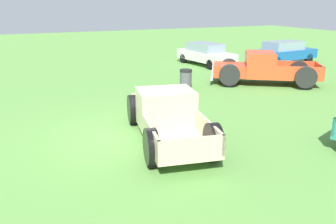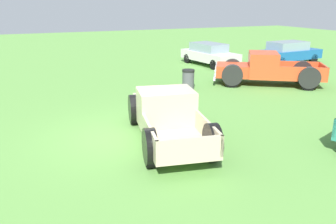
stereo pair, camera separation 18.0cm
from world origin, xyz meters
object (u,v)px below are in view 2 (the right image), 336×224
pickup_truck_foreground (165,114)px  sedan_distant_a (209,54)px  trash_can (188,79)px  pickup_truck_behind_right (261,69)px  sedan_distant_b (288,52)px

pickup_truck_foreground → sedan_distant_a: bearing=144.0°
trash_can → pickup_truck_behind_right: bearing=81.9°
sedan_distant_a → sedan_distant_b: bearing=72.7°
pickup_truck_behind_right → pickup_truck_foreground: bearing=-57.3°
sedan_distant_a → pickup_truck_behind_right: bearing=-4.5°
pickup_truck_foreground → sedan_distant_a: size_ratio=1.15×
sedan_distant_b → trash_can: (3.79, -9.45, -0.30)m
pickup_truck_foreground → pickup_truck_behind_right: size_ratio=0.95×
sedan_distant_a → trash_can: bearing=-38.3°
sedan_distant_b → sedan_distant_a: bearing=-107.3°
pickup_truck_foreground → sedan_distant_a: pickup_truck_foreground is taller
sedan_distant_a → sedan_distant_b: 5.41m
pickup_truck_behind_right → sedan_distant_b: bearing=127.5°
pickup_truck_foreground → sedan_distant_a: 13.03m
pickup_truck_foreground → trash_can: bearing=146.7°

